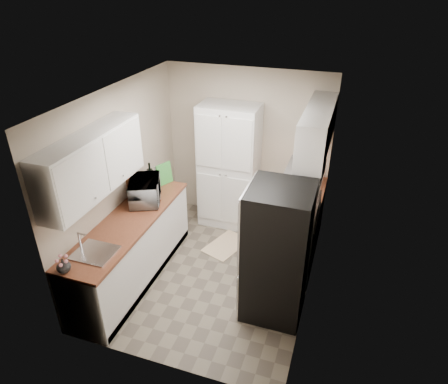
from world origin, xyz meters
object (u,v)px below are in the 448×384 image
object	(u,v)px
electric_range	(290,241)
refrigerator	(277,253)
pantry_cabinet	(229,167)
microwave	(145,191)
toaster_oven	(303,175)
wine_bottle	(150,176)

from	to	relation	value
electric_range	refrigerator	size ratio (longest dim) A/B	0.66
pantry_cabinet	microwave	distance (m)	1.48
microwave	refrigerator	bearing A→B (deg)	-128.46
refrigerator	toaster_oven	world-z (taller)	refrigerator
pantry_cabinet	wine_bottle	size ratio (longest dim) A/B	5.88
toaster_oven	refrigerator	bearing A→B (deg)	-94.15
electric_range	microwave	xyz separation A→B (m)	(-1.98, -0.31, 0.60)
refrigerator	toaster_oven	distance (m)	1.75
electric_range	refrigerator	distance (m)	0.88
refrigerator	electric_range	bearing A→B (deg)	87.52
pantry_cabinet	refrigerator	bearing A→B (deg)	-56.54
electric_range	microwave	world-z (taller)	microwave
microwave	pantry_cabinet	bearing A→B (deg)	-57.44
refrigerator	wine_bottle	distance (m)	2.28
pantry_cabinet	wine_bottle	bearing A→B (deg)	-138.55
microwave	toaster_oven	size ratio (longest dim) A/B	1.38
microwave	toaster_oven	distance (m)	2.33
toaster_oven	pantry_cabinet	bearing A→B (deg)	177.13
refrigerator	toaster_oven	bearing A→B (deg)	89.31
pantry_cabinet	electric_range	distance (m)	1.58
wine_bottle	toaster_oven	xyz separation A→B (m)	(2.10, 0.84, -0.05)
pantry_cabinet	refrigerator	xyz separation A→B (m)	(1.14, -1.73, -0.15)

